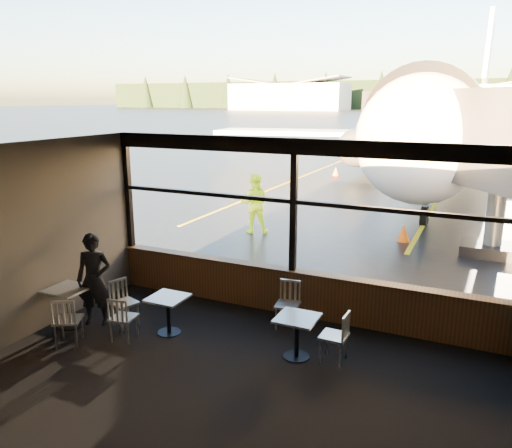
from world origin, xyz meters
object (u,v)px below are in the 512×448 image
Objects in this scene: cafe_table_near at (297,337)px; chair_near_e at (334,337)px; cafe_table_left at (69,307)px; cone_wing at (336,171)px; chair_near_n at (288,305)px; cafe_table_mid at (168,315)px; airliner at (469,72)px; passenger at (94,280)px; chair_mid_w at (124,303)px; cone_nose at (404,233)px; jet_bridge at (501,164)px; chair_mid_s at (124,318)px; chair_left_s at (68,320)px; ground_crew at (254,203)px.

chair_near_e is (0.59, 0.14, 0.07)m from cafe_table_near.
cafe_table_near is at bearing 9.31° from cafe_table_left.
cafe_table_left reaches higher than cone_wing.
chair_near_n reaches higher than chair_near_e.
airliner is at bearing 80.85° from cafe_table_mid.
passenger is (-3.93, -0.39, 0.53)m from cafe_table_near.
chair_near_n is at bearing 119.25° from cafe_table_near.
cone_nose is (3.88, 8.20, -0.18)m from chair_mid_w.
airliner is 8.65m from cone_wing.
jet_bridge is 24.29× the size of cone_wing.
cafe_table_near is 0.85× the size of chair_mid_s.
cafe_table_left is 20.94m from cone_wing.
chair_near_n is at bearing 55.55° from chair_near_e.
cone_nose is at bearing 2.69° from chair_near_e.
cafe_table_near reaches higher than cone_wing.
chair_left_s is 0.51× the size of passenger.
chair_near_e reaches higher than cone_wing.
passenger reaches higher than chair_left_s.
chair_mid_w is at bearing -115.31° from cone_nose.
chair_mid_s is at bearing 105.41° from chair_near_e.
cafe_table_mid is 0.80× the size of chair_near_n.
jet_bridge is 7.66m from chair_near_e.
cafe_table_left is at bearing -170.69° from cafe_table_near.
chair_near_e is 4.00m from chair_mid_w.
airliner is at bearing 20.48° from cone_wing.
ground_crew is at bearing -106.78° from airliner.
chair_mid_s is 1.09m from passenger.
cafe_table_left is 0.86× the size of chair_near_n.
ground_crew is at bearing 64.26° from chair_left_s.
chair_near_n is at bearing -92.69° from airliner.
chair_near_e is 1.42m from chair_near_n.
ground_crew is (-0.29, 8.29, 0.50)m from chair_left_s.
airliner is 22.29m from chair_near_n.
chair_mid_s is (-5.90, -7.84, -2.15)m from jet_bridge.
chair_near_n is 1.67× the size of cone_nose.
chair_mid_s is at bearing -126.94° from jet_bridge.
chair_near_e is 1.81× the size of cone_wing.
chair_mid_w is at bearing -7.02° from passenger.
jet_bridge is 10.86m from cafe_table_left.
jet_bridge reaches higher than cafe_table_near.
chair_left_s is at bearing -128.56° from jet_bridge.
cafe_table_near is at bearing 105.59° from chair_near_e.
cafe_table_left is at bearing -118.92° from cone_nose.
cafe_table_mid is at bearing 16.52° from cafe_table_left.
airliner is at bearing 86.91° from cafe_table_near.
cone_wing is at bearing 92.34° from cafe_table_left.
airliner reaches higher than passenger.
chair_mid_w is at bearing -130.51° from jet_bridge.
chair_left_s is 8.31m from ground_crew.
airliner is 74.92× the size of cone_wing.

